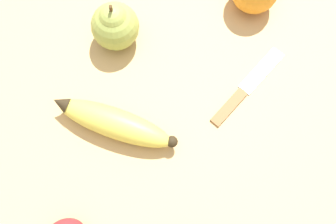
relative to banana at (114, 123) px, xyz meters
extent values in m
plane|color=tan|center=(0.06, 0.04, -0.02)|extent=(3.00, 3.00, 0.00)
ellipsoid|color=#DBCC4C|center=(0.00, 0.00, 0.00)|extent=(0.15, 0.17, 0.04)
cone|color=#2D2314|center=(-0.05, 0.06, 0.01)|extent=(0.04, 0.04, 0.03)
sphere|color=#2D2314|center=(0.06, -0.07, 0.00)|extent=(0.02, 0.02, 0.02)
sphere|color=#99A84C|center=(0.07, 0.13, 0.02)|extent=(0.08, 0.08, 0.08)
sphere|color=#99A84C|center=(0.07, 0.13, 0.04)|extent=(0.05, 0.05, 0.05)
cylinder|color=#4C3319|center=(0.07, 0.13, 0.06)|extent=(0.00, 0.01, 0.02)
cube|color=silver|center=(0.24, -0.04, -0.02)|extent=(0.09, 0.05, 0.00)
cube|color=brown|center=(0.17, -0.06, -0.02)|extent=(0.07, 0.04, 0.01)
camera|label=1|loc=(-0.01, -0.18, 0.55)|focal=42.00mm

